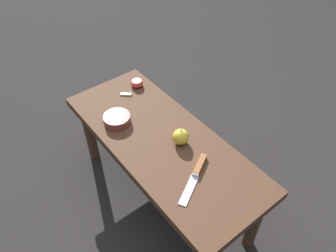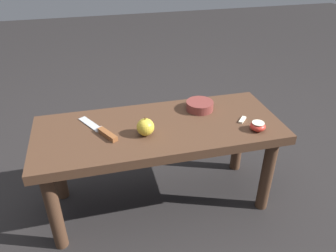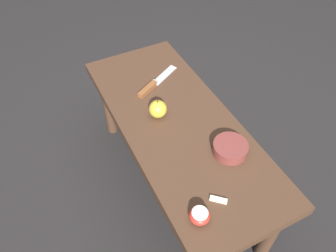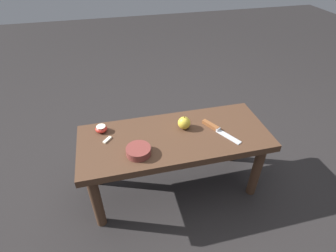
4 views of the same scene
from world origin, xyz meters
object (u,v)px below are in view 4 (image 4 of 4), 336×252
at_px(wooden_bench, 175,144).
at_px(knife, 215,128).
at_px(apple_whole, 184,123).
at_px(apple_cut, 101,129).
at_px(bowl, 139,151).

relative_size(wooden_bench, knife, 4.39).
relative_size(wooden_bench, apple_whole, 12.98).
bearing_deg(apple_cut, wooden_bench, 161.32).
bearing_deg(bowl, knife, -167.92).
distance_m(apple_whole, bowl, 0.32).
height_order(wooden_bench, apple_whole, apple_whole).
bearing_deg(wooden_bench, knife, 179.72).
height_order(knife, apple_cut, apple_cut).
relative_size(knife, apple_cut, 3.66).
height_order(knife, bowl, bowl).
relative_size(wooden_bench, bowl, 8.35).
bearing_deg(apple_whole, wooden_bench, 38.20).
xyz_separation_m(wooden_bench, bowl, (0.21, 0.10, 0.08)).
height_order(knife, apple_whole, apple_whole).
relative_size(apple_whole, bowl, 0.64).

